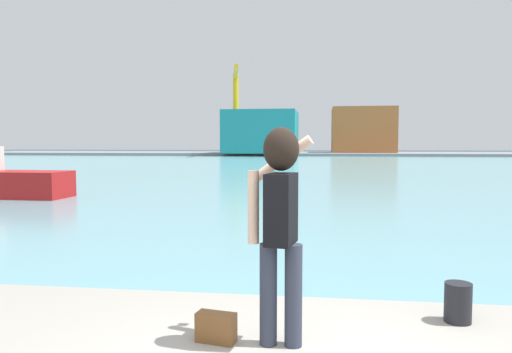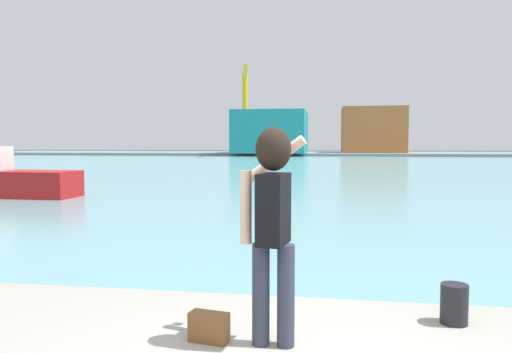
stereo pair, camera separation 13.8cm
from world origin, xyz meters
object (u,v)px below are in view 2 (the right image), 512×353
(handbag, at_px, (209,327))
(warehouse_right, at_px, (373,130))
(person_photographer, at_px, (272,213))
(warehouse_left, at_px, (271,132))
(harbor_bollard, at_px, (454,304))
(port_crane, at_px, (245,101))

(handbag, distance_m, warehouse_right, 93.71)
(person_photographer, height_order, handbag, person_photographer)
(handbag, height_order, warehouse_left, warehouse_left)
(warehouse_right, bearing_deg, harbor_bollard, -94.17)
(handbag, height_order, harbor_bollard, harbor_bollard)
(port_crane, bearing_deg, warehouse_right, 27.41)
(harbor_bollard, xyz_separation_m, port_crane, (-16.29, 80.54, 8.84))
(warehouse_right, relative_size, port_crane, 0.83)
(handbag, bearing_deg, warehouse_right, 84.59)
(harbor_bollard, relative_size, port_crane, 0.02)
(person_photographer, bearing_deg, warehouse_right, 4.47)
(warehouse_left, bearing_deg, port_crane, -134.12)
(handbag, bearing_deg, port_crane, 99.92)
(handbag, height_order, port_crane, port_crane)
(person_photographer, height_order, port_crane, port_crane)
(handbag, bearing_deg, person_photographer, 1.37)
(person_photographer, bearing_deg, warehouse_left, 16.66)
(warehouse_left, height_order, port_crane, port_crane)
(harbor_bollard, bearing_deg, person_photographer, -155.37)
(warehouse_left, height_order, warehouse_right, warehouse_right)
(handbag, xyz_separation_m, warehouse_left, (-10.13, 85.47, 3.52))
(person_photographer, xyz_separation_m, harbor_bollard, (1.56, 0.71, -0.89))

